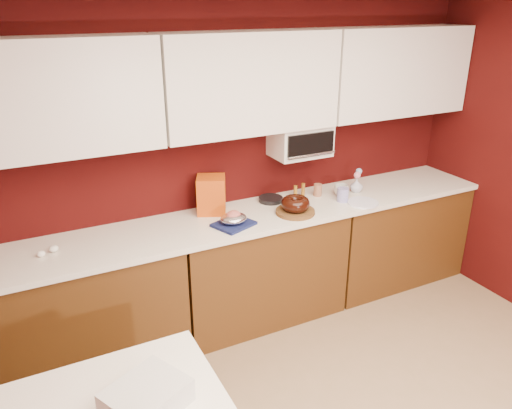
{
  "coord_description": "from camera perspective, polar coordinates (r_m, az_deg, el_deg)",
  "views": [
    {
      "loc": [
        -1.58,
        -1.15,
        2.39
      ],
      "look_at": [
        -0.07,
        1.84,
        1.02
      ],
      "focal_mm": 35.0,
      "sensor_mm": 36.0,
      "label": 1
    }
  ],
  "objects": [
    {
      "name": "wall_back",
      "position": [
        3.92,
        -1.79,
        5.33
      ],
      "size": [
        4.0,
        0.02,
        2.5
      ],
      "primitive_type": "cube",
      "color": "#370807",
      "rests_on": "floor"
    },
    {
      "name": "flower_pink",
      "position": [
        4.23,
        11.5,
        3.32
      ],
      "size": [
        0.06,
        0.06,
        0.06
      ],
      "primitive_type": "sphere",
      "color": "pink",
      "rests_on": "flower_vase"
    },
    {
      "name": "cake_base",
      "position": [
        3.78,
        4.5,
        -0.82
      ],
      "size": [
        0.35,
        0.35,
        0.03
      ],
      "primitive_type": "cylinder",
      "rotation": [
        0.0,
        0.0,
        0.19
      ],
      "color": "brown",
      "rests_on": "countertop"
    },
    {
      "name": "china_plate",
      "position": [
        4.04,
        12.12,
        0.22
      ],
      "size": [
        0.3,
        0.3,
        0.01
      ],
      "primitive_type": "cylinder",
      "rotation": [
        0.0,
        0.0,
        0.28
      ],
      "color": "white",
      "rests_on": "countertop"
    },
    {
      "name": "toaster_oven",
      "position": [
        3.96,
        5.04,
        7.35
      ],
      "size": [
        0.45,
        0.3,
        0.25
      ],
      "primitive_type": "cube",
      "color": "white",
      "rests_on": "upper_cabinet_center"
    },
    {
      "name": "flower_vase",
      "position": [
        4.26,
        11.41,
        2.26
      ],
      "size": [
        0.11,
        0.11,
        0.13
      ],
      "primitive_type": "imported",
      "rotation": [
        0.0,
        0.0,
        -0.38
      ],
      "color": "#AEB3C5",
      "rests_on": "countertop"
    },
    {
      "name": "base_cabinet_right",
      "position": [
        4.67,
        15.01,
        -3.33
      ],
      "size": [
        1.31,
        0.58,
        0.86
      ],
      "primitive_type": "cube",
      "color": "#4C2C0F",
      "rests_on": "floor"
    },
    {
      "name": "egg_left",
      "position": [
        3.42,
        -23.36,
        -5.21
      ],
      "size": [
        0.05,
        0.04,
        0.04
      ],
      "primitive_type": "ellipsoid",
      "rotation": [
        0.0,
        0.0,
        -0.04
      ],
      "color": "white",
      "rests_on": "countertop"
    },
    {
      "name": "blue_jar",
      "position": [
        4.04,
        9.89,
        1.12
      ],
      "size": [
        0.11,
        0.11,
        0.11
      ],
      "primitive_type": "cylinder",
      "rotation": [
        0.0,
        0.0,
        0.26
      ],
      "color": "#1F1B97",
      "rests_on": "countertop"
    },
    {
      "name": "newspaper_stack",
      "position": [
        2.35,
        -12.4,
        -20.74
      ],
      "size": [
        0.41,
        0.38,
        0.11
      ],
      "primitive_type": "cube",
      "rotation": [
        0.0,
        0.0,
        0.46
      ],
      "color": "silver",
      "rests_on": "dining_table"
    },
    {
      "name": "bundt_cake",
      "position": [
        3.75,
        4.53,
        0.11
      ],
      "size": [
        0.24,
        0.24,
        0.09
      ],
      "primitive_type": "torus",
      "rotation": [
        0.0,
        0.0,
        0.13
      ],
      "color": "black",
      "rests_on": "cake_base"
    },
    {
      "name": "upper_cabinet_right",
      "position": [
        4.38,
        15.63,
        14.42
      ],
      "size": [
        1.31,
        0.33,
        0.7
      ],
      "primitive_type": "cube",
      "color": "white",
      "rests_on": "wall_back"
    },
    {
      "name": "amber_bottle_tall",
      "position": [
        4.12,
        5.4,
        1.74
      ],
      "size": [
        0.04,
        0.04,
        0.1
      ],
      "primitive_type": "cylinder",
      "rotation": [
        0.0,
        0.0,
        -0.42
      ],
      "color": "brown",
      "rests_on": "countertop"
    },
    {
      "name": "roasted_ham",
      "position": [
        3.54,
        -2.6,
        -1.23
      ],
      "size": [
        0.11,
        0.09,
        0.07
      ],
      "primitive_type": "ellipsoid",
      "rotation": [
        0.0,
        0.0,
        -0.03
      ],
      "color": "#C26159",
      "rests_on": "foil_ham_nest"
    },
    {
      "name": "base_cabinet_left",
      "position": [
        3.67,
        -19.05,
        -11.45
      ],
      "size": [
        1.31,
        0.58,
        0.86
      ],
      "primitive_type": "cube",
      "color": "#4C2C0F",
      "rests_on": "floor"
    },
    {
      "name": "egg_right",
      "position": [
        3.45,
        -22.12,
        -4.72
      ],
      "size": [
        0.07,
        0.06,
        0.05
      ],
      "primitive_type": "ellipsoid",
      "rotation": [
        0.0,
        0.0,
        -0.25
      ],
      "color": "white",
      "rests_on": "countertop"
    },
    {
      "name": "countertop",
      "position": [
        3.78,
        0.27,
        -1.27
      ],
      "size": [
        4.0,
        0.62,
        0.04
      ],
      "primitive_type": "cube",
      "color": "silver",
      "rests_on": "base_cabinet_center"
    },
    {
      "name": "upper_cabinet_center",
      "position": [
        3.64,
        -0.77,
        13.73
      ],
      "size": [
        1.31,
        0.33,
        0.7
      ],
      "primitive_type": "cube",
      "color": "white",
      "rests_on": "wall_back"
    },
    {
      "name": "navy_towel",
      "position": [
        3.57,
        -2.58,
        -2.26
      ],
      "size": [
        0.33,
        0.3,
        0.02
      ],
      "primitive_type": "cube",
      "rotation": [
        0.0,
        0.0,
        0.36
      ],
      "color": "#131B49",
      "rests_on": "countertop"
    },
    {
      "name": "dark_pan",
      "position": [
        3.99,
        1.7,
        0.6
      ],
      "size": [
        0.2,
        0.2,
        0.03
      ],
      "primitive_type": "cylinder",
      "rotation": [
        0.0,
        0.0,
        -0.04
      ],
      "color": "black",
      "rests_on": "countertop"
    },
    {
      "name": "pandoro_box",
      "position": [
        3.75,
        -5.13,
        1.11
      ],
      "size": [
        0.27,
        0.26,
        0.28
      ],
      "primitive_type": "cube",
      "rotation": [
        0.0,
        0.0,
        -0.43
      ],
      "color": "#AD290B",
      "rests_on": "countertop"
    },
    {
      "name": "flower_blue",
      "position": [
        4.26,
        11.68,
        3.74
      ],
      "size": [
        0.05,
        0.05,
        0.05
      ],
      "primitive_type": "sphere",
      "color": "#80A2CE",
      "rests_on": "flower_vase"
    },
    {
      "name": "paper_cup",
      "position": [
        4.12,
        7.07,
        1.66
      ],
      "size": [
        0.08,
        0.08,
        0.1
      ],
      "primitive_type": "cylinder",
      "rotation": [
        0.0,
        0.0,
        -0.2
      ],
      "color": "#8C593F",
      "rests_on": "countertop"
    },
    {
      "name": "toaster_oven_handle",
      "position": [
        3.84,
        6.37,
        5.65
      ],
      "size": [
        0.42,
        0.02,
        0.02
      ],
      "primitive_type": "cylinder",
      "rotation": [
        0.0,
        1.57,
        0.0
      ],
      "color": "silver",
      "rests_on": "toaster_oven"
    },
    {
      "name": "toaster_oven_door",
      "position": [
        3.83,
        6.3,
        6.79
      ],
      "size": [
        0.4,
        0.02,
        0.18
      ],
      "primitive_type": "cube",
      "color": "black",
      "rests_on": "toaster_oven"
    },
    {
      "name": "coffee_mug",
      "position": [
        4.15,
        9.72,
        1.74
      ],
      "size": [
        0.13,
        0.13,
        0.11
      ],
      "primitive_type": "imported",
      "rotation": [
        0.0,
        0.0,
        0.33
      ],
      "color": "silver",
      "rests_on": "countertop"
    },
    {
      "name": "foil_ham_nest",
      "position": [
        3.55,
        -2.59,
        -1.6
      ],
      "size": [
        0.22,
        0.2,
        0.07
      ],
      "primitive_type": "ellipsoid",
      "rotation": [
        0.0,
        0.0,
        -0.19
      ],
      "color": "silver",
      "rests_on": "navy_towel"
    },
    {
      "name": "base_cabinet_center",
      "position": [
        3.98,
        0.26,
        -7.21
      ],
      "size": [
        1.31,
        0.58,
        0.86
      ],
      "primitive_type": "cube",
      "color": "#4C2C0F",
      "rests_on": "floor"
    },
    {
      "name": "amber_bottle",
      "position": [
        4.11,
        4.53,
        1.58
      ],
      "size": [
        0.03,
        0.03,
        0.09
      ],
      "primitive_type": "cylinder",
      "rotation": [
        0.0,
        0.0,
        0.02
      ],
      "color": "#94621A",
      "rests_on": "countertop"
    },
    {
      "name": "upper_cabinet_left",
      "position": [
        3.29,
        -22.58,
        11.14
      ],
      "size": [
        1.31,
        0.33,
        0.7
      ],
      "primitive_type": "cube",
      "color": "white",
      "rests_on": "wall_back"
    }
  ]
}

